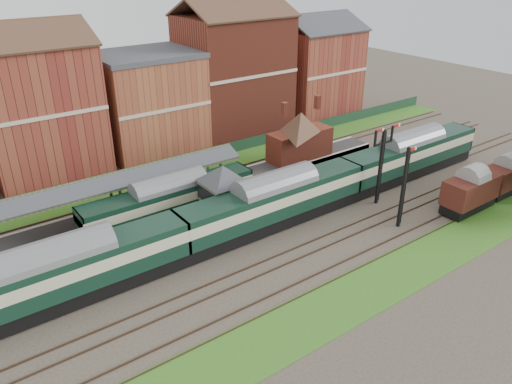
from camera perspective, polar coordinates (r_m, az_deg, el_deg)
ground at (r=47.38m, az=1.59°, el=-4.07°), size 160.00×160.00×0.00m
grass_back at (r=59.43m, az=-7.88°, el=2.26°), size 90.00×4.50×0.06m
grass_front at (r=40.17m, az=12.30°, el=-10.90°), size 90.00×5.00×0.06m
fence at (r=60.79m, az=-8.84°, el=3.49°), size 90.00×0.12×1.50m
platform at (r=52.14m, az=-9.36°, el=-0.83°), size 55.00×3.40×1.00m
signal_box at (r=46.70m, az=-3.72°, el=-0.15°), size 5.40×5.40×6.00m
brick_hut at (r=51.84m, az=3.79°, el=0.18°), size 3.20×2.64×2.94m
station_building at (r=59.55m, az=5.07°, el=6.53°), size 8.10×8.10×5.90m
canopy at (r=48.35m, az=-16.00°, el=1.61°), size 26.00×3.89×4.08m
semaphore_bracket at (r=51.42m, az=14.10°, el=3.39°), size 3.60×0.25×8.18m
semaphore_siding at (r=47.63m, az=16.51°, el=0.59°), size 1.23×0.25×8.00m
town_backdrop at (r=64.73m, az=-12.34°, el=10.46°), size 69.00×10.00×16.00m
dmu_train at (r=46.41m, az=2.17°, el=-1.04°), size 59.24×3.11×4.55m
platform_railcar at (r=47.93m, az=-9.79°, el=-0.91°), size 17.35×2.74×3.99m
goods_van_a at (r=53.79m, az=23.29°, el=0.09°), size 6.22×2.70×3.78m
goods_van_b at (r=59.29m, az=26.65°, el=1.61°), size 5.75×2.49×3.49m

